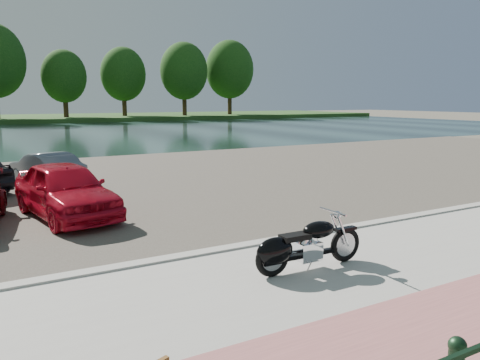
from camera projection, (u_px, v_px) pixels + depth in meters
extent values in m
plane|color=#595447|center=(328.00, 275.00, 8.62)|extent=(200.00, 200.00, 0.00)
cube|color=#AAA7A0|center=(368.00, 292.00, 7.75)|extent=(60.00, 6.00, 0.10)
cube|color=#965456|center=(447.00, 326.00, 6.45)|extent=(60.00, 2.00, 0.01)
cube|color=#AAA7A0|center=(270.00, 243.00, 10.32)|extent=(60.00, 0.30, 0.14)
cube|color=#474139|center=(144.00, 182.00, 18.07)|extent=(60.00, 18.00, 0.04)
cube|color=#182B28|center=(46.00, 134.00, 43.01)|extent=(120.00, 40.00, 0.00)
cube|color=#214217|center=(18.00, 119.00, 70.48)|extent=(120.00, 24.00, 0.60)
sphere|color=black|center=(457.00, 345.00, 4.57)|extent=(0.18, 0.18, 0.18)
cylinder|color=#342213|center=(65.00, 102.00, 67.77)|extent=(0.70, 0.70, 4.50)
ellipsoid|color=black|center=(64.00, 76.00, 67.16)|extent=(6.30, 6.30, 7.56)
cylinder|color=#342213|center=(124.00, 100.00, 73.27)|extent=(0.70, 0.70, 4.95)
ellipsoid|color=black|center=(123.00, 74.00, 72.59)|extent=(6.93, 6.93, 8.32)
cylinder|color=#342213|center=(184.00, 98.00, 75.15)|extent=(0.70, 0.70, 5.40)
ellipsoid|color=black|center=(184.00, 71.00, 74.41)|extent=(7.56, 7.56, 9.07)
cylinder|color=#342213|center=(230.00, 97.00, 80.64)|extent=(0.70, 0.70, 5.85)
ellipsoid|color=black|center=(230.00, 69.00, 79.84)|extent=(8.19, 8.19, 9.83)
torus|color=black|center=(345.00, 244.00, 8.99)|extent=(0.68, 0.13, 0.68)
torus|color=black|center=(272.00, 258.00, 8.22)|extent=(0.68, 0.13, 0.68)
cylinder|color=#B2B2B7|center=(345.00, 244.00, 8.99)|extent=(0.46, 0.07, 0.46)
cylinder|color=#B2B2B7|center=(272.00, 258.00, 8.22)|extent=(0.46, 0.07, 0.46)
cylinder|color=silver|center=(343.00, 231.00, 8.78)|extent=(0.33, 0.05, 0.63)
cylinder|color=silver|center=(336.00, 229.00, 8.96)|extent=(0.33, 0.05, 0.63)
cylinder|color=silver|center=(333.00, 211.00, 8.72)|extent=(0.05, 0.75, 0.04)
sphere|color=silver|center=(337.00, 215.00, 8.78)|extent=(0.16, 0.16, 0.16)
sphere|color=silver|center=(340.00, 215.00, 8.81)|extent=(0.11, 0.11, 0.11)
cube|color=black|center=(346.00, 229.00, 8.94)|extent=(0.45, 0.15, 0.06)
cube|color=black|center=(310.00, 254.00, 8.61)|extent=(1.20, 0.12, 0.08)
cube|color=silver|center=(308.00, 251.00, 8.58)|extent=(0.45, 0.33, 0.34)
cylinder|color=silver|center=(313.00, 240.00, 8.59)|extent=(0.25, 0.18, 0.27)
cylinder|color=silver|center=(304.00, 241.00, 8.50)|extent=(0.25, 0.18, 0.27)
ellipsoid|color=black|center=(319.00, 230.00, 8.62)|extent=(0.69, 0.37, 0.32)
cube|color=black|center=(295.00, 237.00, 8.38)|extent=(0.55, 0.29, 0.10)
ellipsoid|color=black|center=(275.00, 251.00, 8.22)|extent=(0.73, 0.35, 0.50)
cube|color=black|center=(272.00, 255.00, 8.21)|extent=(0.40, 0.19, 0.30)
cylinder|color=silver|center=(290.00, 258.00, 8.60)|extent=(1.10, 0.11, 0.09)
cylinder|color=silver|center=(290.00, 253.00, 8.58)|extent=(1.10, 0.11, 0.09)
cylinder|color=#B2B2B7|center=(309.00, 266.00, 8.41)|extent=(0.03, 0.14, 0.22)
imported|color=#B60C20|center=(66.00, 190.00, 12.58)|extent=(2.53, 4.65, 1.50)
imported|color=slate|center=(46.00, 169.00, 17.21)|extent=(2.41, 3.98, 1.24)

